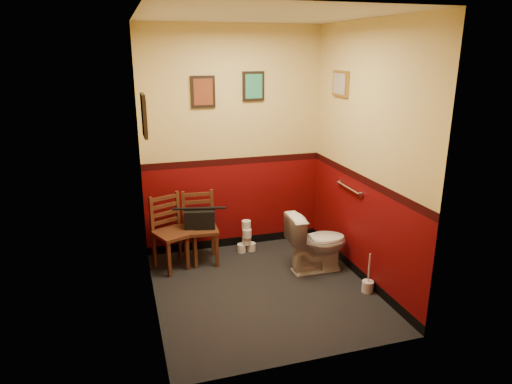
% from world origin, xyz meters
% --- Properties ---
extents(floor, '(2.20, 2.40, 0.00)m').
position_xyz_m(floor, '(0.00, 0.00, 0.00)').
color(floor, black).
rests_on(floor, ground).
extents(ceiling, '(2.20, 2.40, 0.00)m').
position_xyz_m(ceiling, '(0.00, 0.00, 2.70)').
color(ceiling, silver).
rests_on(ceiling, ground).
extents(wall_back, '(2.20, 0.00, 2.70)m').
position_xyz_m(wall_back, '(0.00, 1.20, 1.35)').
color(wall_back, '#5C0708').
rests_on(wall_back, ground).
extents(wall_front, '(2.20, 0.00, 2.70)m').
position_xyz_m(wall_front, '(0.00, -1.20, 1.35)').
color(wall_front, '#5C0708').
rests_on(wall_front, ground).
extents(wall_left, '(0.00, 2.40, 2.70)m').
position_xyz_m(wall_left, '(-1.10, 0.00, 1.35)').
color(wall_left, '#5C0708').
rests_on(wall_left, ground).
extents(wall_right, '(0.00, 2.40, 2.70)m').
position_xyz_m(wall_right, '(1.10, 0.00, 1.35)').
color(wall_right, '#5C0708').
rests_on(wall_right, ground).
extents(grab_bar, '(0.05, 0.56, 0.06)m').
position_xyz_m(grab_bar, '(1.07, 0.25, 0.95)').
color(grab_bar, silver).
rests_on(grab_bar, wall_right).
extents(framed_print_back_a, '(0.28, 0.04, 0.36)m').
position_xyz_m(framed_print_back_a, '(-0.35, 1.18, 1.95)').
color(framed_print_back_a, black).
rests_on(framed_print_back_a, wall_back).
extents(framed_print_back_b, '(0.26, 0.04, 0.34)m').
position_xyz_m(framed_print_back_b, '(0.25, 1.18, 2.00)').
color(framed_print_back_b, black).
rests_on(framed_print_back_b, wall_back).
extents(framed_print_left, '(0.04, 0.30, 0.38)m').
position_xyz_m(framed_print_left, '(-1.08, 0.10, 1.85)').
color(framed_print_left, black).
rests_on(framed_print_left, wall_left).
extents(framed_print_right, '(0.04, 0.34, 0.28)m').
position_xyz_m(framed_print_right, '(1.08, 0.60, 2.05)').
color(framed_print_right, olive).
rests_on(framed_print_right, wall_right).
extents(toilet, '(0.69, 0.39, 0.67)m').
position_xyz_m(toilet, '(0.72, 0.26, 0.34)').
color(toilet, white).
rests_on(toilet, floor).
extents(toilet_brush, '(0.12, 0.12, 0.43)m').
position_xyz_m(toilet_brush, '(1.03, -0.35, 0.07)').
color(toilet_brush, silver).
rests_on(toilet_brush, floor).
extents(chair_left, '(0.52, 0.52, 0.84)m').
position_xyz_m(chair_left, '(-0.83, 0.83, 0.42)').
color(chair_left, '#562D1A').
rests_on(chair_left, floor).
extents(chair_right, '(0.41, 0.41, 0.83)m').
position_xyz_m(chair_right, '(-0.50, 0.88, 0.42)').
color(chair_right, '#562D1A').
rests_on(chair_right, floor).
extents(handbag, '(0.37, 0.24, 0.25)m').
position_xyz_m(handbag, '(-0.50, 0.84, 0.55)').
color(handbag, black).
rests_on(handbag, chair_right).
extents(tp_stack, '(0.23, 0.14, 0.41)m').
position_xyz_m(tp_stack, '(0.09, 0.97, 0.17)').
color(tp_stack, silver).
rests_on(tp_stack, floor).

